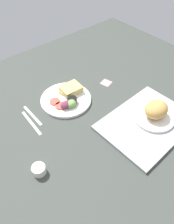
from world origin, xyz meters
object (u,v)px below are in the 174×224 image
at_px(serving_tray, 147,123).
at_px(sticky_note, 106,83).
at_px(plate_with_salad, 67,98).
at_px(knife, 31,123).
at_px(fork, 32,115).
at_px(espresso_cup, 39,170).
at_px(bread_plate_near, 155,112).

height_order(serving_tray, sticky_note, serving_tray).
xyz_separation_m(plate_with_salad, knife, (0.24, 0.02, -0.01)).
bearing_deg(serving_tray, sticky_note, -101.17).
distance_m(fork, knife, 0.05).
bearing_deg(serving_tray, fork, -45.69).
bearing_deg(espresso_cup, bread_plate_near, 168.68).
bearing_deg(fork, plate_with_salad, 83.03).
bearing_deg(bread_plate_near, fork, -42.52).
relative_size(espresso_cup, fork, 0.33).
relative_size(serving_tray, plate_with_salad, 1.62).
bearing_deg(bread_plate_near, serving_tray, -1.09).
distance_m(bread_plate_near, plate_with_salad, 0.47).
bearing_deg(fork, bread_plate_near, 47.18).
xyz_separation_m(bread_plate_near, plate_with_salad, (0.25, -0.39, -0.04)).
relative_size(bread_plate_near, sticky_note, 3.74).
bearing_deg(serving_tray, espresso_cup, -12.21).
relative_size(serving_tray, bread_plate_near, 2.15).
distance_m(bread_plate_near, sticky_note, 0.37).
height_order(fork, knife, same).
bearing_deg(knife, bread_plate_near, 54.41).
height_order(espresso_cup, fork, espresso_cup).
distance_m(serving_tray, bread_plate_near, 0.07).
xyz_separation_m(plate_with_salad, fork, (0.21, -0.02, -0.01)).
distance_m(bread_plate_near, fork, 0.62).
distance_m(plate_with_salad, espresso_cup, 0.44).
relative_size(knife, sticky_note, 3.39).
xyz_separation_m(espresso_cup, fork, (-0.14, -0.30, -0.02)).
relative_size(plate_with_salad, espresso_cup, 4.95).
bearing_deg(plate_with_salad, knife, 3.83).
bearing_deg(plate_with_salad, espresso_cup, 38.30).
height_order(espresso_cup, knife, espresso_cup).
xyz_separation_m(plate_with_salad, espresso_cup, (0.35, 0.27, 0.00)).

